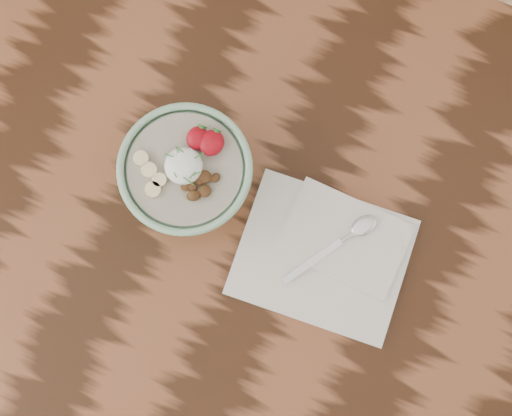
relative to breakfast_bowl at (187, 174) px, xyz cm
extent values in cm
cube|color=black|center=(14.69, -0.31, -8.15)|extent=(160.00, 90.00, 4.00)
cylinder|color=#88B793|center=(-0.01, -0.04, -5.58)|extent=(8.00, 8.00, 1.14)
torus|color=#88B793|center=(-0.01, -0.04, 3.75)|extent=(18.18, 18.18, 1.05)
cylinder|color=#ABA48E|center=(-0.01, -0.04, 3.18)|extent=(15.42, 15.42, 0.95)
ellipsoid|color=white|center=(-0.13, 0.08, 4.63)|extent=(5.09, 5.09, 2.80)
ellipsoid|color=#990712|center=(1.96, 4.41, 4.56)|extent=(3.32, 3.65, 1.82)
cone|color=#286623|center=(1.96, 5.91, 4.86)|extent=(1.40, 1.03, 1.52)
ellipsoid|color=#990712|center=(-0.04, 4.29, 4.46)|extent=(2.95, 3.25, 1.62)
cone|color=#286623|center=(-0.04, 5.62, 4.76)|extent=(1.40, 1.03, 1.52)
cylinder|color=beige|center=(-5.78, -1.17, 4.05)|extent=(2.07, 2.07, 0.70)
cylinder|color=beige|center=(-4.14, -2.18, 4.05)|extent=(2.11, 2.11, 0.70)
cylinder|color=beige|center=(-2.34, -2.84, 4.05)|extent=(1.91, 1.91, 0.70)
cylinder|color=beige|center=(-2.57, -4.35, 4.05)|extent=(2.12, 2.12, 0.70)
ellipsoid|color=#503017|center=(3.00, -0.10, 4.29)|extent=(2.49, 2.48, 1.14)
ellipsoid|color=#503017|center=(2.00, -2.01, 4.13)|extent=(1.39, 1.28, 1.01)
ellipsoid|color=#503017|center=(4.32, 0.40, 4.16)|extent=(1.62, 1.78, 0.81)
ellipsoid|color=#503017|center=(1.25, -2.20, 4.14)|extent=(2.01, 1.98, 1.05)
ellipsoid|color=#503017|center=(3.76, -1.79, 4.26)|extent=(2.28, 2.30, 0.97)
ellipsoid|color=#503017|center=(2.71, -2.99, 4.31)|extent=(2.35, 2.24, 1.38)
ellipsoid|color=#503017|center=(2.50, -0.73, 4.19)|extent=(1.57, 1.45, 0.83)
cylinder|color=#398036|center=(-0.17, 0.67, 5.65)|extent=(1.45, 0.62, 0.23)
cylinder|color=#398036|center=(-1.06, 1.66, 5.65)|extent=(1.44, 0.65, 0.23)
cylinder|color=#398036|center=(1.97, -0.41, 5.65)|extent=(0.97, 1.09, 0.22)
cylinder|color=#398036|center=(-0.89, -0.84, 5.65)|extent=(1.10, 1.12, 0.23)
cylinder|color=#398036|center=(1.69, 1.83, 5.65)|extent=(0.88, 0.82, 0.22)
cylinder|color=#398036|center=(-2.07, 0.45, 5.65)|extent=(1.62, 0.29, 0.24)
cylinder|color=#398036|center=(0.09, -0.31, 5.65)|extent=(0.71, 1.17, 0.22)
cylinder|color=#398036|center=(1.64, -0.73, 5.65)|extent=(0.57, 1.17, 0.22)
cylinder|color=#398036|center=(0.04, -0.74, 5.65)|extent=(0.98, 0.90, 0.22)
cylinder|color=#398036|center=(-0.47, 0.04, 5.65)|extent=(1.04, 0.76, 0.22)
cylinder|color=#398036|center=(1.49, -1.65, 5.65)|extent=(1.66, 0.56, 0.24)
cylinder|color=#398036|center=(-1.44, 1.36, 5.65)|extent=(1.10, 1.21, 0.23)
cylinder|color=#398036|center=(1.35, 1.98, 5.65)|extent=(1.00, 1.23, 0.23)
cylinder|color=#398036|center=(-0.62, -1.42, 5.65)|extent=(1.14, 0.99, 0.23)
cube|color=silver|center=(21.73, -2.39, -5.70)|extent=(25.14, 20.99, 0.91)
cube|color=silver|center=(23.54, 1.25, -4.97)|extent=(17.51, 12.18, 0.55)
cube|color=silver|center=(20.67, -3.63, -4.55)|extent=(6.13, 9.13, 0.31)
cylinder|color=silver|center=(24.01, 1.81, -4.39)|extent=(1.91, 2.57, 0.62)
ellipsoid|color=silver|center=(25.34, 3.96, -4.28)|extent=(4.41, 4.85, 0.84)
camera|label=1|loc=(16.78, -14.64, 95.99)|focal=50.00mm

